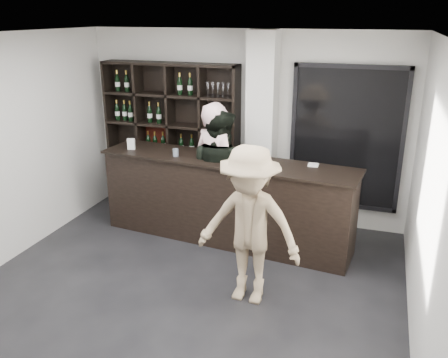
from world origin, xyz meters
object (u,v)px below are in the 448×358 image
(taster_pink, at_px, (216,171))
(taster_black, at_px, (219,175))
(customer, at_px, (249,226))
(wine_shelf, at_px, (172,139))
(tasting_counter, at_px, (225,200))

(taster_pink, height_order, taster_black, taster_pink)
(taster_pink, distance_m, customer, 1.71)
(wine_shelf, relative_size, taster_black, 1.27)
(wine_shelf, height_order, tasting_counter, wine_shelf)
(taster_black, relative_size, customer, 1.03)
(taster_black, bearing_deg, customer, 142.56)
(wine_shelf, distance_m, taster_black, 1.30)
(wine_shelf, xyz_separation_m, taster_black, (1.05, -0.72, -0.26))
(customer, bearing_deg, wine_shelf, 134.78)
(tasting_counter, height_order, taster_black, taster_black)
(wine_shelf, bearing_deg, customer, -48.73)
(taster_black, bearing_deg, tasting_counter, 164.05)
(tasting_counter, bearing_deg, wine_shelf, 151.25)
(wine_shelf, xyz_separation_m, taster_pink, (1.00, -0.72, -0.21))
(taster_pink, bearing_deg, customer, 145.76)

